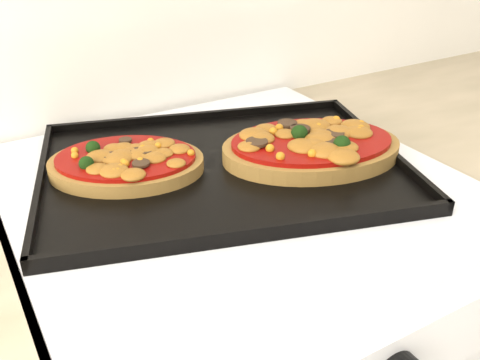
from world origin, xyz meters
TOP-DOWN VIEW (x-y plane):
  - baking_tray at (-0.01, 1.73)m, footprint 0.58×0.50m
  - pizza_left at (-0.13, 1.79)m, footprint 0.26×0.24m
  - pizza_right at (0.11, 1.69)m, footprint 0.30×0.25m

SIDE VIEW (x-z plane):
  - baking_tray at x=-0.01m, z-range 0.91..0.93m
  - pizza_left at x=-0.13m, z-range 0.92..0.95m
  - pizza_right at x=0.11m, z-range 0.92..0.96m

